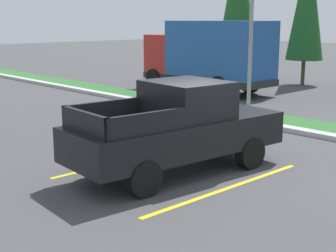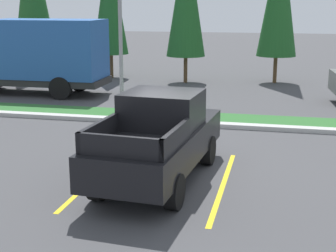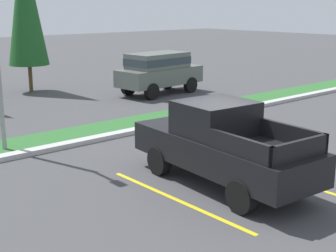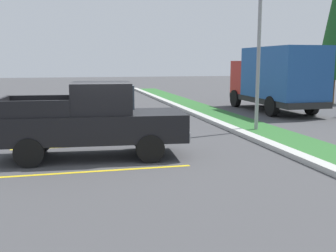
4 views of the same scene
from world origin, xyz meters
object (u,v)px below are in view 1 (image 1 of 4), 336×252
at_px(cargo_truck_distant, 209,54).
at_px(pickup_truck_main, 179,128).
at_px(street_light, 248,15).
at_px(cypress_tree_left_inner, 307,1).

bearing_deg(cargo_truck_distant, pickup_truck_main, -50.52).
bearing_deg(street_light, cypress_tree_left_inner, 110.88).
xyz_separation_m(pickup_truck_main, street_light, (-2.99, 6.24, 2.58)).
height_order(cargo_truck_distant, street_light, street_light).
distance_m(pickup_truck_main, cypress_tree_left_inner, 17.36).
bearing_deg(cargo_truck_distant, street_light, -35.84).
xyz_separation_m(pickup_truck_main, cypress_tree_left_inner, (-6.60, 15.69, 3.37)).
relative_size(street_light, cypress_tree_left_inner, 0.82).
height_order(pickup_truck_main, cypress_tree_left_inner, cypress_tree_left_inner).
distance_m(cargo_truck_distant, cypress_tree_left_inner, 6.41).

